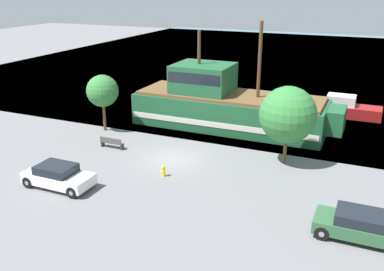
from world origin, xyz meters
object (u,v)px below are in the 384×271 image
pirate_ship (227,105)px  parked_car_curb_front (363,226)px  moored_boat_dockside (202,89)px  bench_promenade_east (112,143)px  moored_boat_outer (345,108)px  fire_hydrant (164,170)px  parked_car_curb_mid (58,176)px

pirate_ship → parked_car_curb_front: 18.08m
moored_boat_dockside → bench_promenade_east: bearing=-90.1°
moored_boat_outer → fire_hydrant: 20.72m
fire_hydrant → parked_car_curb_front: bearing=-11.5°
moored_boat_outer → parked_car_curb_front: (2.69, -20.91, -0.02)m
parked_car_curb_mid → pirate_ship: bearing=69.9°
moored_boat_dockside → bench_promenade_east: 17.83m
parked_car_curb_front → bench_promenade_east: (-17.97, 5.30, -0.28)m
fire_hydrant → bench_promenade_east: size_ratio=0.41×
parked_car_curb_mid → moored_boat_outer: bearing=56.8°
pirate_ship → moored_boat_dockside: pirate_ship is taller
parked_car_curb_mid → bench_promenade_east: 6.79m
moored_boat_outer → bench_promenade_east: size_ratio=3.39×
fire_hydrant → moored_boat_dockside: bearing=105.7°
moored_boat_dockside → moored_boat_outer: (15.24, -2.22, 0.17)m
bench_promenade_east → moored_boat_dockside: bearing=89.9°
moored_boat_outer → parked_car_curb_mid: (-14.62, -22.36, -0.02)m
moored_boat_dockside → parked_car_curb_mid: (0.62, -24.58, 0.15)m
fire_hydrant → bench_promenade_east: (-5.85, 2.83, 0.03)m
moored_boat_outer → fire_hydrant: bearing=-117.1°
moored_boat_outer → parked_car_curb_front: size_ratio=1.36×
pirate_ship → fire_hydrant: 11.29m
moored_boat_outer → parked_car_curb_mid: moored_boat_outer is taller
moored_boat_outer → parked_car_curb_front: moored_boat_outer is taller
moored_boat_dockside → parked_car_curb_mid: bearing=-88.6°
pirate_ship → moored_boat_dockside: 11.37m
parked_car_curb_front → parked_car_curb_mid: 17.37m
pirate_ship → parked_car_curb_front: bearing=-49.2°
moored_boat_dockside → fire_hydrant: (5.81, -20.66, -0.16)m
moored_boat_dockside → parked_car_curb_mid: moored_boat_dockside is taller
parked_car_curb_mid → fire_hydrant: bearing=37.0°
moored_boat_outer → parked_car_curb_mid: 26.72m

